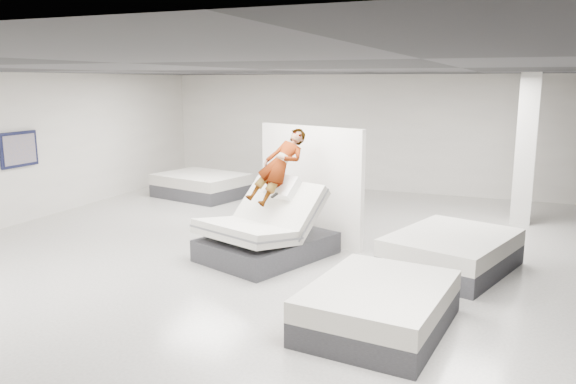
# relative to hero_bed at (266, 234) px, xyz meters

# --- Properties ---
(room) EXTENTS (14.00, 14.04, 3.20)m
(room) POSITION_rel_hero_bed_xyz_m (0.10, -0.23, 1.19)
(room) COLOR beige
(room) RESTS_ON ground
(hero_bed) EXTENTS (2.24, 2.55, 1.40)m
(hero_bed) POSITION_rel_hero_bed_xyz_m (0.00, 0.00, 0.00)
(hero_bed) COLOR #3A3B40
(hero_bed) RESTS_ON floor
(person) EXTENTS (1.04, 1.58, 1.19)m
(person) POSITION_rel_hero_bed_xyz_m (0.12, 0.32, 0.89)
(person) COLOR slate
(person) RESTS_ON hero_bed
(remote) EXTENTS (0.10, 0.15, 0.08)m
(remote) POSITION_rel_hero_bed_xyz_m (0.20, -0.09, 0.72)
(remote) COLOR black
(remote) RESTS_ON person
(divider_panel) EXTENTS (2.31, 0.95, 2.20)m
(divider_panel) POSITION_rel_hero_bed_xyz_m (0.34, 1.30, 0.69)
(divider_panel) COLOR white
(divider_panel) RESTS_ON floor
(flat_bed_right_far) EXTENTS (2.20, 2.55, 0.59)m
(flat_bed_right_far) POSITION_rel_hero_bed_xyz_m (3.06, 0.55, -0.12)
(flat_bed_right_far) COLOR #3A3B40
(flat_bed_right_far) RESTS_ON floor
(flat_bed_right_near) EXTENTS (1.77, 2.22, 0.57)m
(flat_bed_right_near) POSITION_rel_hero_bed_xyz_m (2.46, -2.08, -0.13)
(flat_bed_right_near) COLOR #3A3B40
(flat_bed_right_near) RESTS_ON floor
(flat_bed_left_far) EXTENTS (2.53, 2.12, 0.61)m
(flat_bed_left_far) POSITION_rel_hero_bed_xyz_m (-3.74, 4.14, -0.11)
(flat_bed_left_far) COLOR #3A3B40
(flat_bed_left_far) RESTS_ON floor
(column) EXTENTS (0.40, 0.40, 3.20)m
(column) POSITION_rel_hero_bed_xyz_m (4.10, 4.27, 1.19)
(column) COLOR silver
(column) RESTS_ON floor
(wall_poster) EXTENTS (0.06, 0.95, 0.75)m
(wall_poster) POSITION_rel_hero_bed_xyz_m (-5.83, 0.27, 1.19)
(wall_poster) COLOR black
(wall_poster) RESTS_ON wall_left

